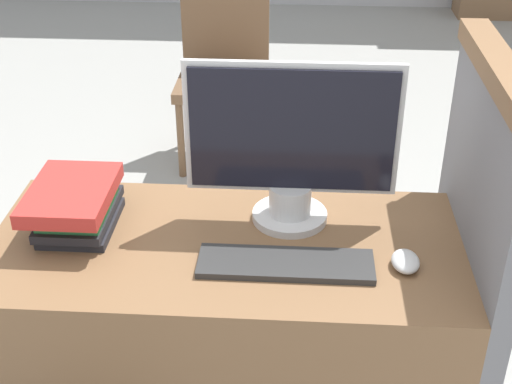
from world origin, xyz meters
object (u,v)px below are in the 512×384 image
Objects in this scene: monitor at (292,146)px; far_chair at (224,60)px; book_stack at (76,205)px; keyboard at (286,264)px; mouse at (405,261)px.

monitor reaches higher than far_chair.
monitor is at bearing 7.72° from book_stack.
monitor is 0.55× the size of far_chair.
keyboard is 0.54m from book_stack.
monitor reaches higher than mouse.
far_chair is at bearing 100.03° from keyboard.
keyboard is at bearing -130.34° from far_chair.
keyboard is at bearing -14.55° from book_stack.
keyboard is 4.50× the size of mouse.
mouse is 0.32× the size of book_stack.
monitor is 5.74× the size of mouse.
mouse is at bearing -8.61° from book_stack.
monitor is 0.29m from keyboard.
book_stack reaches higher than mouse.
book_stack is at bearing -145.18° from far_chair.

